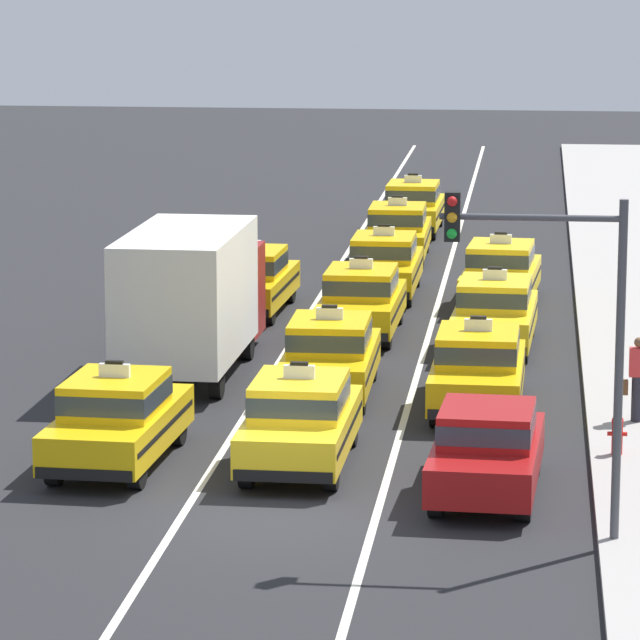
% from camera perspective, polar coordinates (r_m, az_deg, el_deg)
% --- Properties ---
extents(ground_plane, '(160.00, 160.00, 0.00)m').
position_cam_1_polar(ground_plane, '(32.37, -1.21, -5.77)').
color(ground_plane, '#232326').
extents(lane_stripe_left_center, '(0.14, 80.00, 0.01)m').
position_cam_1_polar(lane_stripe_left_center, '(51.89, -0.04, 0.64)').
color(lane_stripe_left_center, silver).
rests_on(lane_stripe_left_center, ground).
extents(lane_stripe_center_right, '(0.14, 80.00, 0.01)m').
position_cam_1_polar(lane_stripe_center_right, '(51.63, 3.49, 0.56)').
color(lane_stripe_center_right, silver).
rests_on(lane_stripe_center_right, ground).
extents(taxi_left_nearest, '(2.02, 4.64, 1.96)m').
position_cam_1_polar(taxi_left_nearest, '(35.45, -5.96, -2.86)').
color(taxi_left_nearest, black).
rests_on(taxi_left_nearest, ground).
extents(box_truck_left_second, '(2.38, 6.99, 3.27)m').
position_cam_1_polar(box_truck_left_second, '(42.71, -3.74, 0.78)').
color(box_truck_left_second, black).
rests_on(box_truck_left_second, ground).
extents(taxi_left_third, '(1.98, 4.62, 1.96)m').
position_cam_1_polar(taxi_left_third, '(49.76, -2.03, 1.20)').
color(taxi_left_third, black).
rests_on(taxi_left_third, ground).
extents(taxi_center_nearest, '(1.87, 4.58, 1.96)m').
position_cam_1_polar(taxi_center_nearest, '(35.15, -0.59, -2.92)').
color(taxi_center_nearest, black).
rests_on(taxi_center_nearest, ground).
extents(taxi_center_second, '(1.87, 4.58, 1.96)m').
position_cam_1_polar(taxi_center_second, '(40.58, 0.29, -1.03)').
color(taxi_center_second, black).
rests_on(taxi_center_second, ground).
extents(taxi_center_third, '(1.88, 4.59, 1.96)m').
position_cam_1_polar(taxi_center_third, '(46.84, 1.22, 0.59)').
color(taxi_center_third, black).
rests_on(taxi_center_third, ground).
extents(taxi_center_fourth, '(1.84, 4.57, 1.96)m').
position_cam_1_polar(taxi_center_fourth, '(52.12, 1.88, 1.65)').
color(taxi_center_fourth, black).
rests_on(taxi_center_fourth, ground).
extents(taxi_center_fifth, '(1.85, 4.57, 1.96)m').
position_cam_1_polar(taxi_center_fifth, '(58.08, 2.28, 2.61)').
color(taxi_center_fifth, black).
rests_on(taxi_center_fifth, ground).
extents(taxi_center_sixth, '(1.90, 4.59, 1.96)m').
position_cam_1_polar(taxi_center_sixth, '(63.65, 2.74, 3.35)').
color(taxi_center_sixth, black).
rests_on(taxi_center_sixth, ground).
extents(sedan_right_nearest, '(1.97, 4.38, 1.58)m').
position_cam_1_polar(sedan_right_nearest, '(33.45, 4.90, -3.74)').
color(sedan_right_nearest, black).
rests_on(sedan_right_nearest, ground).
extents(taxi_right_second, '(1.88, 4.59, 1.96)m').
position_cam_1_polar(taxi_right_second, '(39.51, 4.64, -1.40)').
color(taxi_right_second, black).
rests_on(taxi_right_second, ground).
extents(taxi_right_third, '(1.99, 4.63, 1.96)m').
position_cam_1_polar(taxi_right_third, '(45.47, 5.13, 0.23)').
color(taxi_right_third, black).
rests_on(taxi_right_third, ground).
extents(taxi_right_fourth, '(2.10, 4.66, 1.96)m').
position_cam_1_polar(taxi_right_fourth, '(50.92, 5.30, 1.39)').
color(taxi_right_fourth, black).
rests_on(taxi_right_fourth, ground).
extents(pedestrian_mid_block, '(0.47, 0.24, 1.67)m').
position_cam_1_polar(pedestrian_mid_block, '(38.36, 9.27, -1.72)').
color(pedestrian_mid_block, '#23232D').
rests_on(pedestrian_mid_block, sidewalk_curb).
extents(fire_hydrant, '(0.36, 0.22, 0.73)m').
position_cam_1_polar(fire_hydrant, '(35.95, 8.69, -3.28)').
color(fire_hydrant, red).
rests_on(fire_hydrant, sidewalk_curb).
extents(traffic_light_pole, '(2.87, 0.33, 5.58)m').
position_cam_1_polar(traffic_light_pole, '(30.16, 6.97, 0.39)').
color(traffic_light_pole, '#47474C').
rests_on(traffic_light_pole, ground).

